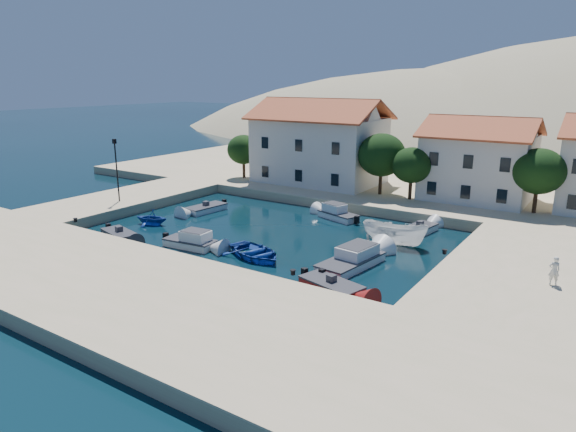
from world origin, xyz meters
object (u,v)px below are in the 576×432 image
(lamppost, at_px, (116,164))
(boat_east, at_px, (394,245))
(building_left, at_px, (319,140))
(pedestrian, at_px, (554,271))
(cabin_cruiser_south, at_px, (190,241))
(cabin_cruiser_east, at_px, (351,260))
(building_mid, at_px, (479,158))
(rowboat_south, at_px, (255,257))

(lamppost, bearing_deg, boat_east, 10.28)
(building_left, relative_size, pedestrian, 8.33)
(building_left, relative_size, cabin_cruiser_south, 3.34)
(cabin_cruiser_east, relative_size, boat_east, 1.11)
(boat_east, bearing_deg, cabin_cruiser_south, 122.09)
(building_mid, xyz_separation_m, pedestrian, (9.77, -20.95, -3.34))
(building_left, distance_m, lamppost, 23.10)
(lamppost, xyz_separation_m, boat_east, (27.30, 4.95, -4.75))
(pedestrian, bearing_deg, cabin_cruiser_east, -18.60)
(lamppost, xyz_separation_m, cabin_cruiser_east, (26.70, -1.53, -4.28))
(pedestrian, bearing_deg, building_mid, -90.74)
(rowboat_south, distance_m, pedestrian, 19.86)
(building_left, xyz_separation_m, rowboat_south, (8.35, -23.66, -5.94))
(cabin_cruiser_south, xyz_separation_m, cabin_cruiser_east, (12.64, 3.01, 0.00))
(rowboat_south, xyz_separation_m, boat_east, (7.45, 8.61, 0.00))
(rowboat_south, bearing_deg, boat_east, -21.81)
(building_left, height_order, cabin_cruiser_south, building_left)
(building_mid, distance_m, cabin_cruiser_south, 30.22)
(building_mid, height_order, pedestrian, building_mid)
(building_left, distance_m, rowboat_south, 25.78)
(building_left, relative_size, rowboat_south, 2.81)
(cabin_cruiser_east, height_order, pedestrian, pedestrian)
(building_mid, bearing_deg, pedestrian, -65.00)
(building_left, height_order, lamppost, building_left)
(cabin_cruiser_south, bearing_deg, pedestrian, 4.97)
(lamppost, height_order, cabin_cruiser_south, lamppost)
(cabin_cruiser_south, bearing_deg, building_mid, 53.50)
(boat_east, bearing_deg, building_left, 42.86)
(lamppost, bearing_deg, building_mid, 35.45)
(boat_east, distance_m, pedestrian, 13.07)
(lamppost, xyz_separation_m, cabin_cruiser_south, (14.06, -4.54, -4.28))
(lamppost, distance_m, cabin_cruiser_south, 15.38)
(pedestrian, bearing_deg, cabin_cruiser_south, -15.44)
(building_left, distance_m, cabin_cruiser_south, 25.27)
(lamppost, bearing_deg, building_left, 60.10)
(lamppost, xyz_separation_m, rowboat_south, (19.85, -3.66, -4.75))
(building_left, bearing_deg, boat_east, -43.61)
(boat_east, relative_size, pedestrian, 3.06)
(building_left, relative_size, cabin_cruiser_east, 2.45)
(lamppost, bearing_deg, pedestrian, 0.07)
(building_left, bearing_deg, lamppost, -119.90)
(cabin_cruiser_east, bearing_deg, lamppost, 94.15)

